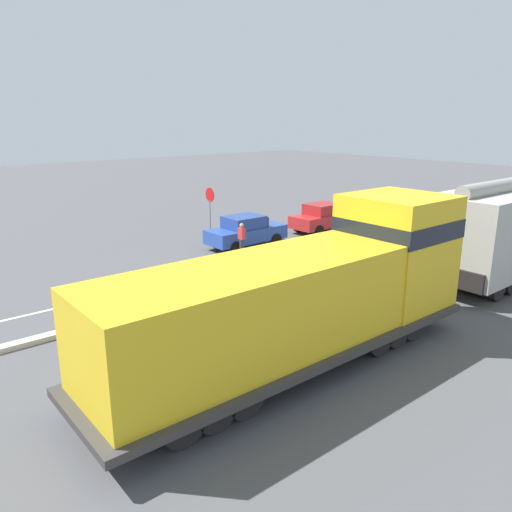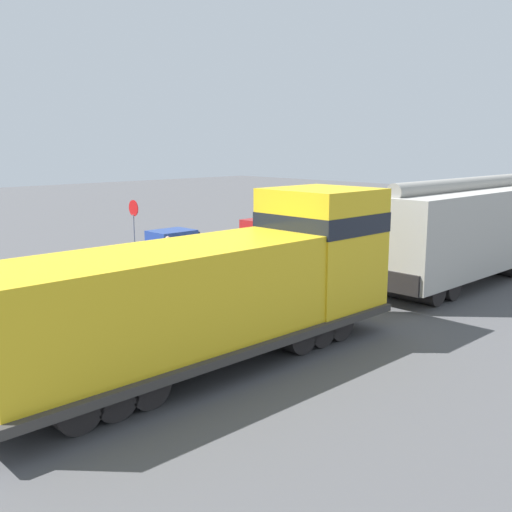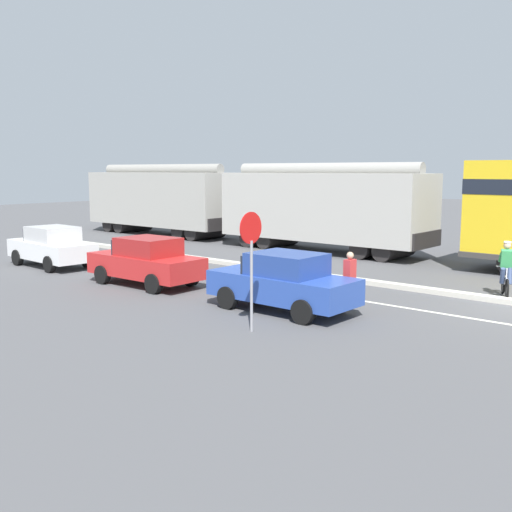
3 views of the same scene
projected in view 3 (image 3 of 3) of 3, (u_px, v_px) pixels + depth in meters
median_curb at (352, 280)px, 20.70m from camera, size 0.36×36.00×0.16m
lane_stripe at (312, 293)px, 18.90m from camera, size 0.14×36.00×0.01m
hopper_car_lead at (323, 208)px, 28.19m from camera, size 2.90×10.60×4.18m
hopper_car_middle at (161, 200)px, 35.63m from camera, size 2.90×10.60×4.18m
parked_car_blue at (283, 282)px, 16.38m from camera, size 1.85×4.21×1.62m
parked_car_red at (146, 261)px, 20.07m from camera, size 1.91×4.24×1.62m
parked_car_white at (52, 246)px, 23.94m from camera, size 1.97×4.27×1.62m
cyclist at (506, 271)px, 18.14m from camera, size 1.59×0.78×1.71m
stop_sign at (251, 248)px, 14.12m from camera, size 0.76×0.08×2.88m
pedestrian_by_cars at (350, 280)px, 16.54m from camera, size 0.34×0.22×1.62m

